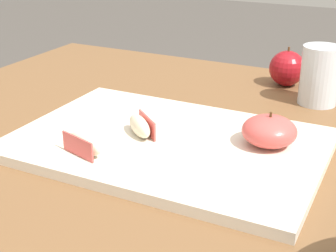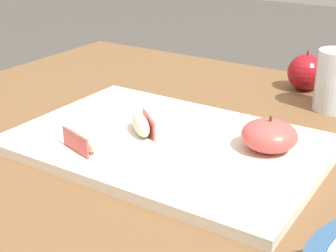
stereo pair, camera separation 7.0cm
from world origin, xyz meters
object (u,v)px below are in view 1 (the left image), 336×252
object	(u,v)px
apple_wedge_front	(84,144)
whole_apple_red_delicious	(287,68)
apple_wedge_right	(140,126)
drinking_glass_water	(320,75)
cutting_board	(168,143)
apple_half_skin_up	(269,131)

from	to	relation	value
apple_wedge_front	whole_apple_red_delicious	size ratio (longest dim) A/B	0.88
apple_wedge_front	apple_wedge_right	xyz separation A→B (m)	(0.04, 0.09, 0.00)
whole_apple_red_delicious	drinking_glass_water	size ratio (longest dim) A/B	0.74
cutting_board	apple_wedge_front	world-z (taller)	apple_wedge_front
cutting_board	whole_apple_red_delicious	bearing A→B (deg)	77.57
cutting_board	apple_wedge_front	distance (m)	0.12
apple_half_skin_up	drinking_glass_water	world-z (taller)	drinking_glass_water
apple_half_skin_up	whole_apple_red_delicious	size ratio (longest dim) A/B	0.99
apple_wedge_front	drinking_glass_water	world-z (taller)	drinking_glass_water
apple_wedge_front	whole_apple_red_delicious	world-z (taller)	whole_apple_red_delicious
apple_wedge_front	drinking_glass_water	size ratio (longest dim) A/B	0.65
apple_wedge_right	drinking_glass_water	size ratio (longest dim) A/B	0.61
apple_wedge_front	apple_wedge_right	distance (m)	0.09
drinking_glass_water	apple_wedge_right	bearing A→B (deg)	-124.14
cutting_board	apple_wedge_right	size ratio (longest dim) A/B	6.84
apple_wedge_front	drinking_glass_water	distance (m)	0.45
cutting_board	apple_wedge_right	distance (m)	0.05
apple_wedge_right	drinking_glass_water	bearing A→B (deg)	55.86
apple_half_skin_up	cutting_board	bearing A→B (deg)	-161.66
apple_half_skin_up	drinking_glass_water	xyz separation A→B (m)	(0.02, 0.24, 0.02)
cutting_board	drinking_glass_water	xyz separation A→B (m)	(0.16, 0.29, 0.04)
apple_half_skin_up	whole_apple_red_delicious	distance (m)	0.32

